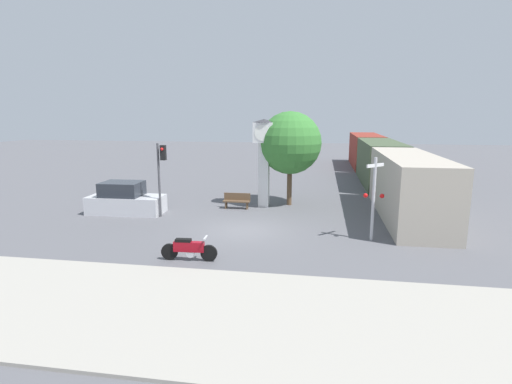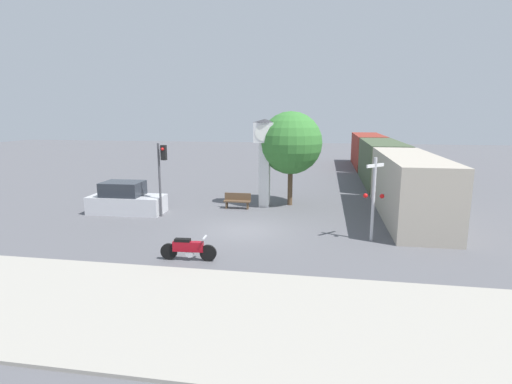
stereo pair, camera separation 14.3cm
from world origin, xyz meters
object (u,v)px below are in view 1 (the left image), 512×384
at_px(railroad_crossing_signal, 374,196).
at_px(parked_car, 125,200).
at_px(motorcycle, 189,249).
at_px(traffic_light, 161,167).
at_px(clock_tower, 264,149).
at_px(street_tree, 290,143).
at_px(bench, 237,200).
at_px(freight_train, 380,163).

relative_size(railroad_crossing_signal, parked_car, 0.88).
height_order(motorcycle, traffic_light, traffic_light).
distance_m(traffic_light, parked_car, 3.20).
height_order(clock_tower, street_tree, street_tree).
height_order(motorcycle, street_tree, street_tree).
distance_m(motorcycle, parked_car, 8.95).
bearing_deg(street_tree, traffic_light, -148.60).
relative_size(street_tree, bench, 3.59).
height_order(traffic_light, street_tree, street_tree).
bearing_deg(motorcycle, parked_car, 128.69).
bearing_deg(clock_tower, street_tree, 21.22).
relative_size(freight_train, street_tree, 5.62).
relative_size(motorcycle, freight_train, 0.07).
bearing_deg(railroad_crossing_signal, freight_train, 81.23).
bearing_deg(railroad_crossing_signal, street_tree, 122.84).
distance_m(clock_tower, railroad_crossing_signal, 8.37).
distance_m(traffic_light, bench, 4.98).
bearing_deg(bench, freight_train, 47.43).
bearing_deg(traffic_light, street_tree, 31.40).
xyz_separation_m(motorcycle, clock_tower, (1.53, 9.65, 3.02)).
distance_m(freight_train, street_tree, 11.35).
bearing_deg(parked_car, traffic_light, -11.86).
distance_m(motorcycle, railroad_crossing_signal, 8.30).
distance_m(bench, parked_car, 6.40).
height_order(motorcycle, bench, motorcycle).
distance_m(clock_tower, freight_train, 12.68).
bearing_deg(freight_train, railroad_crossing_signal, -98.77).
xyz_separation_m(clock_tower, traffic_light, (-5.10, -3.45, -0.71)).
bearing_deg(street_tree, motorcycle, -106.56).
relative_size(freight_train, railroad_crossing_signal, 8.64).
bearing_deg(bench, street_tree, 26.09).
bearing_deg(motorcycle, bench, 86.36).
xyz_separation_m(freight_train, traffic_light, (-13.21, -13.02, 1.08)).
bearing_deg(traffic_light, freight_train, 44.59).
bearing_deg(traffic_light, bench, 35.43).
distance_m(railroad_crossing_signal, parked_car, 13.63).
bearing_deg(traffic_light, parked_car, 169.84).
bearing_deg(parked_car, motorcycle, -49.55).
relative_size(railroad_crossing_signal, bench, 2.33).
bearing_deg(clock_tower, parked_car, -158.19).
relative_size(traffic_light, railroad_crossing_signal, 1.08).
xyz_separation_m(traffic_light, railroad_crossing_signal, (10.82, -2.48, -0.74)).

